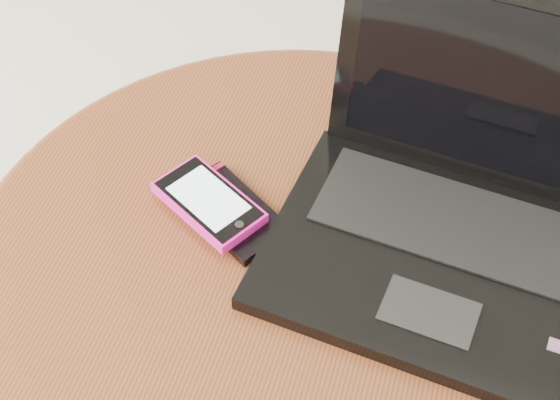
% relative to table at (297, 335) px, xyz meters
% --- Properties ---
extents(table, '(0.64, 0.64, 0.51)m').
position_rel_table_xyz_m(table, '(0.00, 0.00, 0.00)').
color(table, '#4F2918').
rests_on(table, ground).
extents(laptop, '(0.34, 0.29, 0.21)m').
position_rel_table_xyz_m(laptop, '(0.13, 0.07, 0.15)').
color(laptop, black).
rests_on(laptop, table).
extents(phone_black, '(0.12, 0.11, 0.01)m').
position_rel_table_xyz_m(phone_black, '(-0.08, 0.04, 0.11)').
color(phone_black, black).
rests_on(phone_black, table).
extents(phone_pink, '(0.12, 0.10, 0.01)m').
position_rel_table_xyz_m(phone_pink, '(-0.10, 0.04, 0.12)').
color(phone_pink, '#FF1CAE').
rests_on(phone_pink, phone_black).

